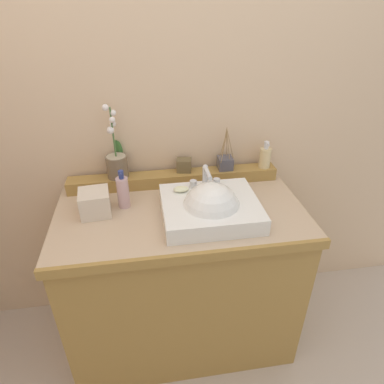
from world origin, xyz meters
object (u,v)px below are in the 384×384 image
at_px(soap_bar, 181,189).
at_px(soap_dispenser, 265,157).
at_px(potted_plant, 117,161).
at_px(tissue_box, 95,203).
at_px(reed_diffuser, 225,163).
at_px(sink_basin, 211,209).
at_px(trinket_box, 184,165).
at_px(lotion_bottle, 123,192).

relative_size(soap_bar, soap_dispenser, 0.49).
xyz_separation_m(soap_bar, potted_plant, (-0.29, 0.22, 0.06)).
bearing_deg(soap_bar, tissue_box, -179.38).
distance_m(reed_diffuser, tissue_box, 0.68).
bearing_deg(reed_diffuser, soap_bar, -139.91).
xyz_separation_m(sink_basin, tissue_box, (-0.50, 0.11, 0.02)).
bearing_deg(reed_diffuser, sink_basin, -113.42).
bearing_deg(potted_plant, soap_dispenser, -1.10).
xyz_separation_m(potted_plant, trinket_box, (0.33, 0.01, -0.05)).
bearing_deg(soap_dispenser, lotion_bottle, -167.01).
distance_m(reed_diffuser, lotion_bottle, 0.55).
relative_size(reed_diffuser, tissue_box, 1.73).
distance_m(potted_plant, trinket_box, 0.34).
bearing_deg(tissue_box, reed_diffuser, 18.94).
height_order(soap_bar, potted_plant, potted_plant).
relative_size(trinket_box, lotion_bottle, 0.40).
height_order(soap_bar, reed_diffuser, reed_diffuser).
bearing_deg(sink_basin, lotion_bottle, 158.89).
height_order(sink_basin, reed_diffuser, reed_diffuser).
relative_size(lotion_bottle, tissue_box, 1.42).
bearing_deg(lotion_bottle, potted_plant, 98.46).
bearing_deg(sink_basin, tissue_box, 167.96).
xyz_separation_m(potted_plant, tissue_box, (-0.10, -0.22, -0.09)).
bearing_deg(trinket_box, reed_diffuser, 8.44).
relative_size(sink_basin, potted_plant, 1.15).
bearing_deg(lotion_bottle, tissue_box, -162.90).
distance_m(potted_plant, lotion_bottle, 0.20).
height_order(sink_basin, tissue_box, sink_basin).
height_order(sink_basin, lotion_bottle, sink_basin).
relative_size(soap_dispenser, reed_diffuser, 0.63).
height_order(trinket_box, lotion_bottle, lotion_bottle).
distance_m(soap_bar, lotion_bottle, 0.26).
height_order(potted_plant, lotion_bottle, potted_plant).
relative_size(potted_plant, tissue_box, 2.81).
bearing_deg(trinket_box, tissue_box, -141.99).
xyz_separation_m(reed_diffuser, tissue_box, (-0.64, -0.22, -0.04)).
height_order(soap_bar, soap_dispenser, soap_dispenser).
distance_m(potted_plant, soap_dispenser, 0.76).
bearing_deg(soap_bar, potted_plant, 143.10).
bearing_deg(reed_diffuser, tissue_box, -161.06).
bearing_deg(soap_dispenser, trinket_box, 177.15).
bearing_deg(potted_plant, tissue_box, -113.89).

